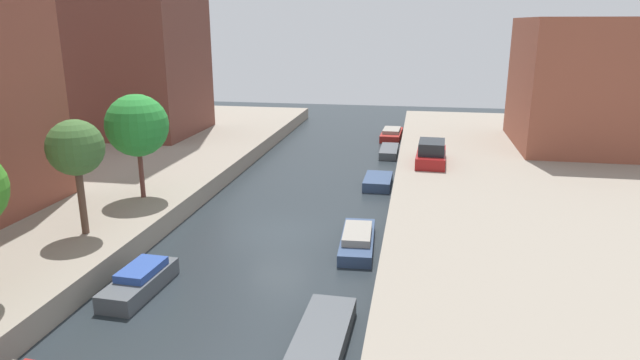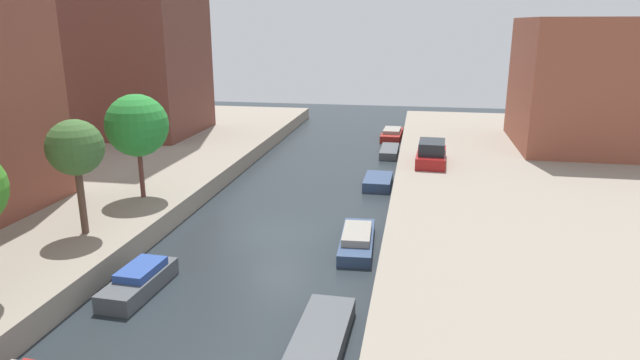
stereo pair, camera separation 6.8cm
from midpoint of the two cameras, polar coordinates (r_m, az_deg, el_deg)
The scene contains 12 objects.
ground_plane at distance 25.90m, azimuth -4.29°, elevation -5.47°, with size 84.00×84.00×0.00m, color #232B30.
quay_right at distance 26.47m, azimuth 29.16°, elevation -5.91°, with size 20.00×64.00×1.00m, color gray.
low_block_right at distance 42.96m, azimuth 26.55°, elevation 8.88°, with size 10.00×10.39×8.78m, color brown.
street_tree_2 at distance 24.13m, azimuth -23.86°, elevation 2.99°, with size 2.26×2.26×4.77m.
street_tree_3 at distance 28.31m, azimuth -18.29°, elevation 5.36°, with size 3.03×3.03×5.16m.
parked_car at distance 34.96m, azimuth 11.47°, elevation 2.66°, with size 1.93×4.46×1.45m.
moored_boat_left_2 at distance 21.40m, azimuth -18.07°, elevation -9.90°, with size 1.48×3.68×0.92m.
moored_boat_right_1 at distance 17.39m, azimuth 0.25°, elevation -15.84°, with size 1.59×4.23×0.56m.
moored_boat_right_2 at distance 24.21m, azimuth 3.92°, elevation -6.16°, with size 1.63×4.58×0.82m.
moored_boat_right_3 at distance 33.18m, azimuth 6.07°, elevation -0.16°, with size 1.60×3.05×0.57m.
moored_boat_right_4 at distance 41.19m, azimuth 7.21°, elevation 2.95°, with size 1.27×3.79×0.54m.
moored_boat_right_5 at distance 47.21m, azimuth 7.49°, elevation 4.72°, with size 1.75×4.63×0.86m.
Camera 2 is at (6.24, -23.31, 9.43)m, focal length 31.02 mm.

